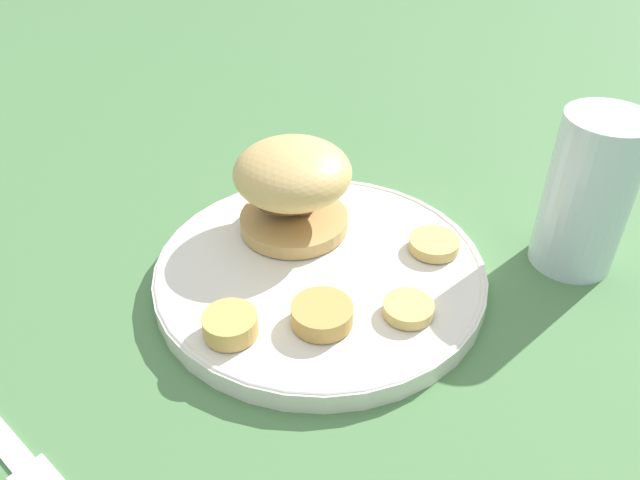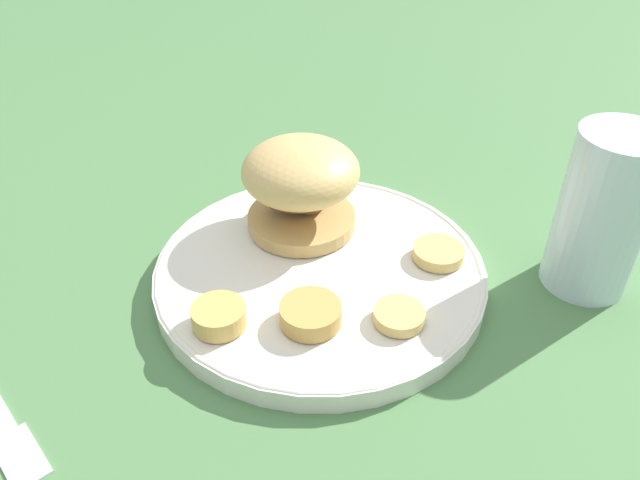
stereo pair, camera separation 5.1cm
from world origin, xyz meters
name	(u,v)px [view 1 (the left image)]	position (x,y,z in m)	size (l,w,h in m)	color
ground_plane	(320,281)	(0.00, 0.00, 0.00)	(4.00, 4.00, 0.00)	#4C7A47
dinner_plate	(320,272)	(0.00, 0.00, 0.01)	(0.28, 0.28, 0.02)	white
sandwich	(293,184)	(-0.05, -0.02, 0.06)	(0.10, 0.10, 0.08)	tan
potato_round_0	(230,325)	(0.08, -0.07, 0.03)	(0.04, 0.04, 0.02)	tan
potato_round_1	(408,308)	(0.06, 0.07, 0.02)	(0.04, 0.04, 0.01)	#DBB766
potato_round_2	(434,244)	(-0.02, 0.10, 0.02)	(0.04, 0.04, 0.01)	#DBB766
potato_round_3	(319,314)	(0.07, 0.00, 0.03)	(0.05, 0.05, 0.02)	tan
fork	(4,442)	(0.16, -0.21, 0.00)	(0.12, 0.13, 0.00)	silver
drinking_glass	(588,194)	(-0.02, 0.22, 0.07)	(0.07, 0.07, 0.14)	silver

